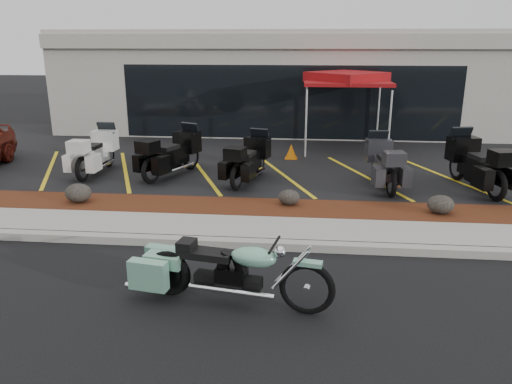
# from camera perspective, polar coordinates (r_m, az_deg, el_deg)

# --- Properties ---
(ground) EXTENTS (90.00, 90.00, 0.00)m
(ground) POSITION_cam_1_polar(r_m,az_deg,el_deg) (8.35, 1.22, -8.90)
(ground) COLOR black
(ground) RESTS_ON ground
(curb) EXTENTS (24.00, 0.25, 0.15)m
(curb) POSITION_cam_1_polar(r_m,az_deg,el_deg) (9.13, 1.66, -6.02)
(curb) COLOR gray
(curb) RESTS_ON ground
(sidewalk) EXTENTS (24.00, 1.20, 0.15)m
(sidewalk) POSITION_cam_1_polar(r_m,az_deg,el_deg) (9.78, 1.95, -4.42)
(sidewalk) COLOR gray
(sidewalk) RESTS_ON ground
(mulch_bed) EXTENTS (24.00, 1.20, 0.16)m
(mulch_bed) POSITION_cam_1_polar(r_m,az_deg,el_deg) (10.90, 2.35, -2.10)
(mulch_bed) COLOR #3D1B0E
(mulch_bed) RESTS_ON ground
(upper_lot) EXTENTS (26.00, 9.60, 0.15)m
(upper_lot) POSITION_cam_1_polar(r_m,az_deg,el_deg) (16.10, 3.47, 4.16)
(upper_lot) COLOR black
(upper_lot) RESTS_ON ground
(dealership_building) EXTENTS (18.00, 8.16, 4.00)m
(dealership_building) POSITION_cam_1_polar(r_m,az_deg,el_deg) (22.02, 4.21, 12.69)
(dealership_building) COLOR gray
(dealership_building) RESTS_ON ground
(boulder_left) EXTENTS (0.59, 0.49, 0.42)m
(boulder_left) POSITION_cam_1_polar(r_m,az_deg,el_deg) (11.83, -19.65, -0.09)
(boulder_left) COLOR black
(boulder_left) RESTS_ON mulch_bed
(boulder_mid) EXTENTS (0.48, 0.40, 0.34)m
(boulder_mid) POSITION_cam_1_polar(r_m,az_deg,el_deg) (10.99, 3.79, -0.60)
(boulder_mid) COLOR black
(boulder_mid) RESTS_ON mulch_bed
(boulder_right) EXTENTS (0.55, 0.46, 0.39)m
(boulder_right) POSITION_cam_1_polar(r_m,az_deg,el_deg) (11.10, 20.35, -1.33)
(boulder_right) COLOR black
(boulder_right) RESTS_ON mulch_bed
(hero_cruiser) EXTENTS (3.02, 1.24, 1.03)m
(hero_cruiser) POSITION_cam_1_polar(r_m,az_deg,el_deg) (6.91, 5.88, -10.03)
(hero_cruiser) COLOR #6FAD91
(hero_cruiser) RESTS_ON ground
(touring_white) EXTENTS (0.93, 2.25, 1.29)m
(touring_white) POSITION_cam_1_polar(r_m,az_deg,el_deg) (14.84, -16.62, 5.22)
(touring_white) COLOR white
(touring_white) RESTS_ON upper_lot
(touring_black_front) EXTENTS (1.73, 2.44, 1.33)m
(touring_black_front) POSITION_cam_1_polar(r_m,az_deg,el_deg) (14.03, -7.52, 5.21)
(touring_black_front) COLOR black
(touring_black_front) RESTS_ON upper_lot
(touring_black_mid) EXTENTS (1.37, 2.31, 1.26)m
(touring_black_mid) POSITION_cam_1_polar(r_m,az_deg,el_deg) (13.37, 0.37, 4.63)
(touring_black_mid) COLOR black
(touring_black_mid) RESTS_ON upper_lot
(touring_grey) EXTENTS (1.03, 2.28, 1.29)m
(touring_grey) POSITION_cam_1_polar(r_m,az_deg,el_deg) (13.33, 13.66, 4.16)
(touring_grey) COLOR #2A2A2F
(touring_grey) RESTS_ON upper_lot
(touring_black_rear) EXTENTS (1.42, 2.55, 1.40)m
(touring_black_rear) POSITION_cam_1_polar(r_m,az_deg,el_deg) (13.80, 22.19, 4.05)
(touring_black_rear) COLOR black
(touring_black_rear) RESTS_ON upper_lot
(traffic_cone) EXTENTS (0.42, 0.42, 0.45)m
(traffic_cone) POSITION_cam_1_polar(r_m,az_deg,el_deg) (15.35, 4.04, 4.66)
(traffic_cone) COLOR #D26607
(traffic_cone) RESTS_ON upper_lot
(popup_canopy) EXTENTS (3.52, 3.52, 2.51)m
(popup_canopy) POSITION_cam_1_polar(r_m,az_deg,el_deg) (16.66, 10.30, 12.54)
(popup_canopy) COLOR silver
(popup_canopy) RESTS_ON upper_lot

